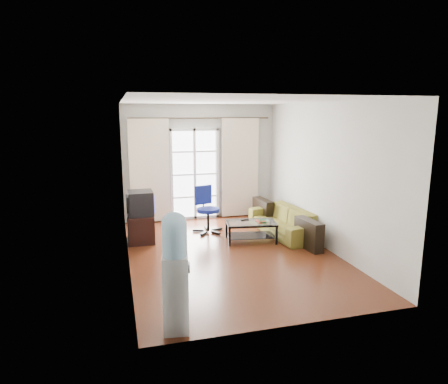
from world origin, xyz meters
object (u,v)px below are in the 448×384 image
object	(u,v)px
crt_tv	(140,203)
task_chair	(207,219)
coffee_table	(251,229)
tv_stand	(141,227)
water_cooler	(175,270)
sofa	(283,221)

from	to	relation	value
crt_tv	task_chair	xyz separation A→B (m)	(1.41, 0.26, -0.49)
coffee_table	crt_tv	world-z (taller)	crt_tv
tv_stand	water_cooler	bearing A→B (deg)	-87.36
coffee_table	crt_tv	bearing A→B (deg)	164.22
water_cooler	coffee_table	bearing A→B (deg)	65.28
coffee_table	tv_stand	bearing A→B (deg)	163.59
tv_stand	sofa	bearing A→B (deg)	-6.80
crt_tv	task_chair	distance (m)	1.51
crt_tv	sofa	bearing A→B (deg)	-6.69
sofa	tv_stand	distance (m)	2.93
sofa	coffee_table	distance (m)	0.86
sofa	tv_stand	bearing A→B (deg)	-102.21
sofa	crt_tv	bearing A→B (deg)	-101.72
tv_stand	crt_tv	size ratio (longest dim) A/B	1.41
sofa	water_cooler	world-z (taller)	water_cooler
task_chair	water_cooler	size ratio (longest dim) A/B	0.68
sofa	water_cooler	size ratio (longest dim) A/B	1.37
crt_tv	water_cooler	distance (m)	3.50
coffee_table	crt_tv	xyz separation A→B (m)	(-2.10, 0.59, 0.52)
task_chair	water_cooler	bearing A→B (deg)	-123.21
coffee_table	task_chair	world-z (taller)	task_chair
coffee_table	tv_stand	size ratio (longest dim) A/B	1.42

